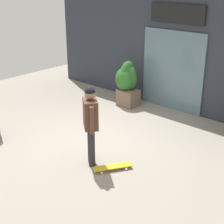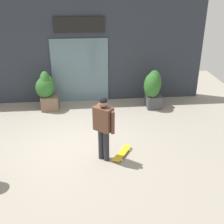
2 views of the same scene
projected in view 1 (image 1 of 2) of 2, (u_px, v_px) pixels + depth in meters
ground_plane at (95, 141)px, 7.89m from camera, size 12.00×12.00×0.00m
building_facade at (173, 46)px, 9.36m from camera, size 8.72×0.31×3.56m
skateboarder at (91, 119)px, 6.58m from camera, size 0.49×0.47×1.64m
skateboard at (113, 167)px, 6.72m from camera, size 0.56×0.76×0.08m
planter_box_right at (127, 82)px, 9.86m from camera, size 0.70×0.64×1.30m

